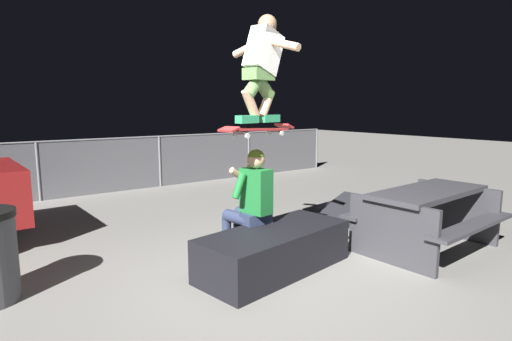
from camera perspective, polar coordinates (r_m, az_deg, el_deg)
The scene contains 8 objects.
ground_plane at distance 4.34m, azimuth 1.36°, elevation -14.99°, with size 40.00×40.00×0.00m, color gray.
ledge_box_main at distance 4.52m, azimuth 2.58°, elevation -10.91°, with size 1.74×0.72×0.46m, color black.
person_sitting_on_ledge at distance 4.68m, azimuth -0.91°, elevation -4.04°, with size 0.60×0.78×1.29m.
skateboard at distance 4.40m, azimuth 0.36°, elevation 5.67°, with size 1.04×0.42×0.13m.
skater_airborne at distance 4.46m, azimuth 0.86°, elevation 14.55°, with size 0.64×0.88×1.12m.
kicker_ramp at distance 6.69m, azimuth 11.76°, elevation -5.98°, with size 1.37×0.92×0.39m.
picnic_table_back at distance 5.51m, azimuth 22.54°, elevation -5.01°, with size 1.77×1.43×0.75m.
fence_back at distance 8.91m, azimuth -20.24°, elevation 0.89°, with size 12.05×0.05×1.12m.
Camera 1 is at (-2.44, -3.14, 1.75)m, focal length 28.99 mm.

